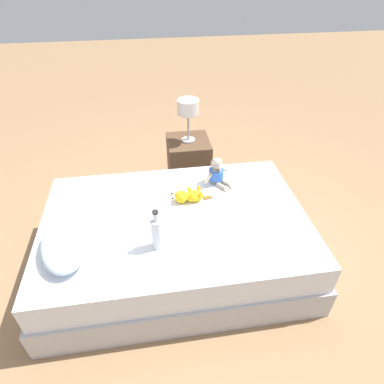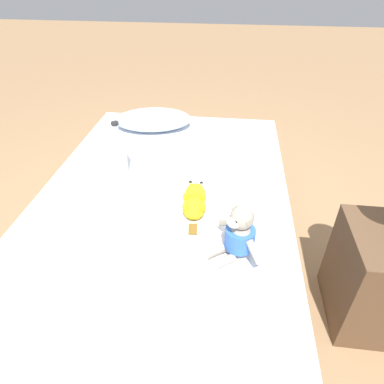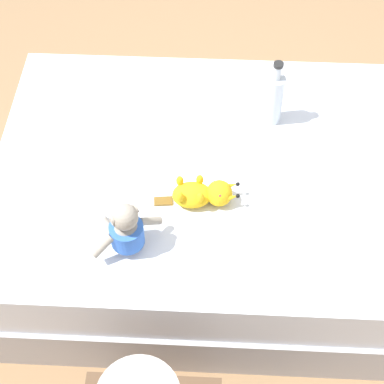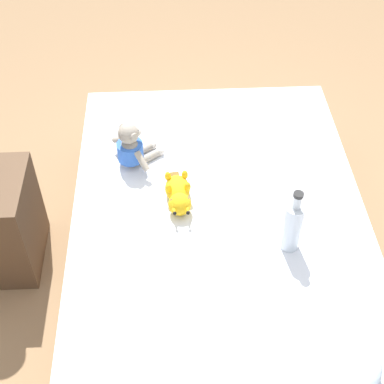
% 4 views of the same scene
% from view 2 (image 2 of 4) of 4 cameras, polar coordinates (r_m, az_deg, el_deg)
% --- Properties ---
extents(ground_plane, '(16.00, 16.00, 0.00)m').
position_cam_2_polar(ground_plane, '(2.08, -4.12, -10.92)').
color(ground_plane, '#93704C').
extents(bed, '(1.32, 2.01, 0.49)m').
position_cam_2_polar(bed, '(1.91, -4.43, -5.92)').
color(bed, '#B2B2B7').
rests_on(bed, ground_plane).
extents(pillow, '(0.57, 0.39, 0.13)m').
position_cam_2_polar(pillow, '(2.40, -6.62, 12.18)').
color(pillow, silver).
rests_on(pillow, bed).
extents(plush_monkey, '(0.25, 0.25, 0.24)m').
position_cam_2_polar(plush_monkey, '(1.36, 7.83, -7.38)').
color(plush_monkey, '#9E9384').
rests_on(plush_monkey, bed).
extents(plush_yellow_creature, '(0.12, 0.33, 0.10)m').
position_cam_2_polar(plush_yellow_creature, '(1.60, 0.45, -1.52)').
color(plush_yellow_creature, yellow).
rests_on(plush_yellow_creature, bed).
extents(glass_bottle, '(0.08, 0.08, 0.31)m').
position_cam_2_polar(glass_bottle, '(1.87, -12.32, 6.43)').
color(glass_bottle, silver).
rests_on(glass_bottle, bed).
extents(nightstand, '(0.42, 0.42, 0.53)m').
position_cam_2_polar(nightstand, '(1.85, 29.81, -12.71)').
color(nightstand, brown).
rests_on(nightstand, ground_plane).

